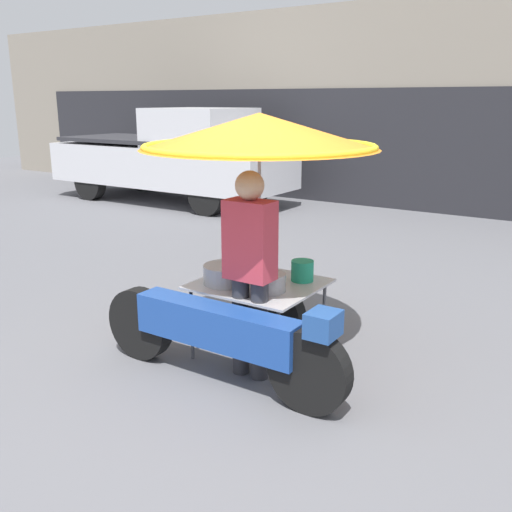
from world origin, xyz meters
name	(u,v)px	position (x,y,z in m)	size (l,w,h in m)	color
ground_plane	(227,388)	(0.00, 0.00, 0.00)	(36.00, 36.00, 0.00)	slate
shopfront_building	(495,108)	(0.00, 9.05, 2.02)	(28.00, 2.06, 4.07)	gray
vendor_motorcycle_cart	(254,174)	(-0.13, 0.58, 1.60)	(2.27, 1.93, 2.07)	black
vendor_person	(250,265)	(0.02, 0.29, 0.94)	(0.38, 0.22, 1.67)	#2D2D33
pickup_truck	(174,157)	(-5.86, 6.18, 0.97)	(5.50, 1.90, 2.01)	black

